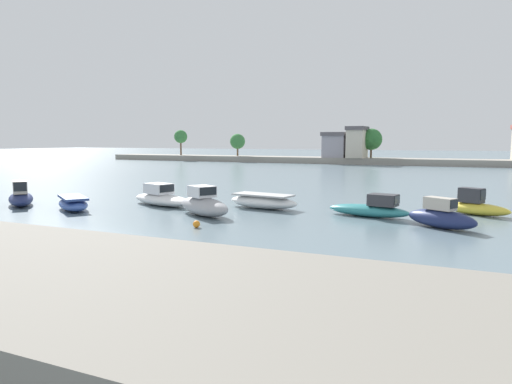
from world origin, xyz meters
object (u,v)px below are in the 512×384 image
at_px(moored_boat_6, 441,217).
at_px(mooring_buoy_0, 198,190).
at_px(moored_boat_5, 371,208).
at_px(moored_boat_4, 263,201).
at_px(moored_boat_3, 204,205).
at_px(moored_boat_0, 21,197).
at_px(mooring_buoy_1, 196,224).
at_px(moored_boat_2, 162,198).
at_px(moored_boat_1, 73,203).
at_px(moored_boat_7, 475,206).

bearing_deg(moored_boat_6, mooring_buoy_0, -174.58).
xyz_separation_m(moored_boat_5, moored_boat_6, (3.89, -2.08, 0.08)).
bearing_deg(moored_boat_4, moored_boat_3, -107.83).
height_order(moored_boat_6, mooring_buoy_0, moored_boat_6).
xyz_separation_m(moored_boat_3, moored_boat_4, (2.04, 4.11, -0.20)).
relative_size(moored_boat_3, moored_boat_4, 0.95).
height_order(moored_boat_4, moored_boat_5, moored_boat_5).
height_order(moored_boat_0, mooring_buoy_1, moored_boat_0).
height_order(moored_boat_0, moored_boat_4, moored_boat_0).
relative_size(moored_boat_0, moored_boat_2, 0.77).
distance_m(moored_boat_3, moored_boat_6, 13.09).
distance_m(moored_boat_0, mooring_buoy_1, 15.40).
bearing_deg(moored_boat_4, mooring_buoy_0, 152.62).
height_order(moored_boat_0, moored_boat_6, moored_boat_0).
xyz_separation_m(moored_boat_0, moored_boat_3, (13.61, 1.40, 0.07)).
relative_size(moored_boat_5, moored_boat_6, 1.29).
height_order(moored_boat_6, mooring_buoy_1, moored_boat_6).
relative_size(moored_boat_0, moored_boat_4, 0.88).
distance_m(moored_boat_1, mooring_buoy_1, 10.57).
distance_m(moored_boat_4, moored_boat_6, 11.26).
bearing_deg(moored_boat_7, moored_boat_1, -135.38).
xyz_separation_m(moored_boat_0, mooring_buoy_1, (15.25, -2.11, -0.40)).
height_order(moored_boat_2, mooring_buoy_1, moored_boat_2).
height_order(moored_boat_0, moored_boat_7, moored_boat_0).
relative_size(moored_boat_2, moored_boat_4, 1.14).
relative_size(moored_boat_4, moored_boat_7, 1.26).
bearing_deg(moored_boat_0, moored_boat_7, 55.65).
xyz_separation_m(mooring_buoy_0, mooring_buoy_1, (8.52, -14.08, -0.01)).
distance_m(mooring_buoy_0, mooring_buoy_1, 16.46).
distance_m(moored_boat_7, mooring_buoy_1, 16.70).
relative_size(moored_boat_0, moored_boat_6, 1.17).
distance_m(moored_boat_1, moored_boat_4, 12.16).
relative_size(moored_boat_3, mooring_buoy_0, 12.40).
height_order(moored_boat_5, moored_boat_6, moored_boat_6).
height_order(moored_boat_1, moored_boat_5, moored_boat_5).
bearing_deg(moored_boat_3, mooring_buoy_0, 152.73).
relative_size(moored_boat_7, mooring_buoy_0, 10.41).
distance_m(moored_boat_0, moored_boat_3, 13.68).
height_order(moored_boat_1, moored_boat_6, moored_boat_6).
height_order(moored_boat_1, moored_boat_2, moored_boat_2).
bearing_deg(mooring_buoy_1, mooring_buoy_0, 121.19).
bearing_deg(moored_boat_1, moored_boat_5, 51.03).
relative_size(moored_boat_1, mooring_buoy_0, 11.18).
distance_m(moored_boat_5, mooring_buoy_0, 17.44).
bearing_deg(moored_boat_6, moored_boat_2, -153.61).
height_order(moored_boat_4, mooring_buoy_0, moored_boat_4).
bearing_deg(moored_boat_5, mooring_buoy_1, -127.09).
distance_m(moored_boat_0, moored_boat_7, 29.47).
height_order(moored_boat_5, moored_boat_7, moored_boat_7).
bearing_deg(moored_boat_2, moored_boat_7, 30.45).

